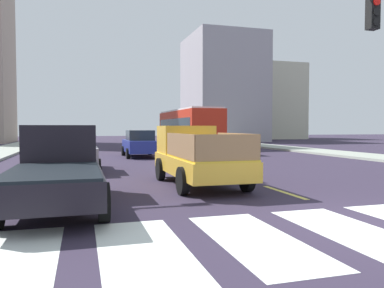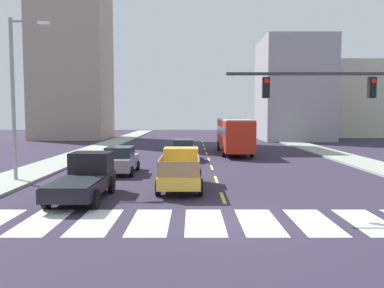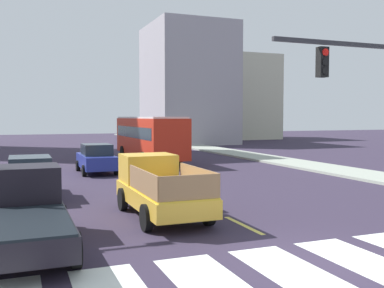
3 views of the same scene
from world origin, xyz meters
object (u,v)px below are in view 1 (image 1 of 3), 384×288
at_px(city_bus, 188,127).
at_px(sedan_near_right, 75,152).
at_px(pickup_dark, 58,167).
at_px(sedan_mid, 140,144).
at_px(pickup_stakebed, 195,156).

distance_m(city_bus, sedan_near_right, 15.13).
bearing_deg(pickup_dark, sedan_mid, 72.98).
bearing_deg(pickup_stakebed, sedan_mid, 92.01).
distance_m(city_bus, sedan_mid, 7.05).
distance_m(pickup_stakebed, city_bus, 17.88).
xyz_separation_m(pickup_dark, sedan_mid, (4.15, 14.51, -0.06)).
bearing_deg(sedan_near_right, city_bus, 55.38).
distance_m(pickup_dark, sedan_near_right, 7.23).
height_order(pickup_dark, sedan_mid, pickup_dark).
relative_size(sedan_near_right, sedan_mid, 1.00).
height_order(pickup_dark, city_bus, city_bus).
distance_m(pickup_dark, city_bus, 21.58).
xyz_separation_m(city_bus, sedan_mid, (-4.70, -5.15, -1.09)).
relative_size(pickup_dark, city_bus, 0.48).
relative_size(city_bus, sedan_near_right, 2.45).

